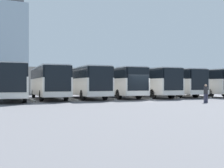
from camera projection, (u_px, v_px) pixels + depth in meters
The scene contains 17 objects.
ground_plane at pixel (143, 101), 26.73m from camera, with size 600.00×600.00×0.00m, color #5B5B60.
bus_0 at pixel (198, 82), 36.59m from camera, with size 3.25×11.73×3.33m.
curb_divider_0 at pixel (196, 96), 34.23m from camera, with size 0.24×5.31×0.15m, color #9E9E99.
bus_1 at pixel (170, 82), 35.67m from camera, with size 3.25×11.73×3.33m.
curb_divider_1 at pixel (166, 97), 33.31m from camera, with size 0.24×5.31×0.15m, color #9E9E99.
bus_2 at pixel (147, 82), 33.57m from camera, with size 3.25×11.73×3.33m.
curb_divider_2 at pixel (140, 98), 31.21m from camera, with size 0.24×5.31×0.15m, color #9E9E99.
bus_3 at pixel (116, 82), 32.32m from camera, with size 3.25×11.73×3.33m.
curb_divider_3 at pixel (106, 98), 29.96m from camera, with size 0.24×5.31×0.15m, color #9E9E99.
bus_4 at pixel (84, 82), 30.67m from camera, with size 3.25×11.73×3.33m.
curb_divider_4 at pixel (71, 99), 28.30m from camera, with size 0.24×5.31×0.15m, color #9E9E99.
bus_5 at pixel (48, 81), 29.27m from camera, with size 3.25×11.73×3.33m.
curb_divider_5 at pixel (32, 100), 26.91m from camera, with size 0.24×5.31×0.15m, color #9E9E99.
bus_6 at pixel (10, 81), 26.68m from camera, with size 3.25×11.73×3.33m.
pedestrian at pixel (206, 93), 23.71m from camera, with size 0.43×0.43×1.56m.
station_building at pixel (70, 81), 49.50m from camera, with size 26.32×14.16×4.16m.
office_tower at pixel (13, 45), 187.59m from camera, with size 18.49×18.49×57.32m.
Camera 1 is at (13.81, 23.08, 1.57)m, focal length 45.00 mm.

